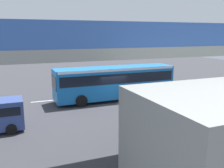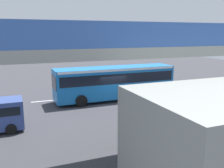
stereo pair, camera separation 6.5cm
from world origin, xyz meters
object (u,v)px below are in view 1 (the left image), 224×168
at_px(city_bus, 115,80).
at_px(bicycle_black, 214,94).
at_px(pedestrian, 188,88).
at_px(traffic_sign, 133,74).

xyz_separation_m(city_bus, bicycle_black, (-9.34, 3.17, -1.51)).
bearing_deg(pedestrian, traffic_sign, -48.18).
height_order(bicycle_black, traffic_sign, traffic_sign).
relative_size(bicycle_black, traffic_sign, 0.63).
xyz_separation_m(bicycle_black, traffic_sign, (6.16, -5.58, 1.52)).
relative_size(city_bus, pedestrian, 6.44).
height_order(city_bus, bicycle_black, city_bus).
distance_m(bicycle_black, traffic_sign, 8.45).
relative_size(pedestrian, traffic_sign, 0.64).
bearing_deg(traffic_sign, bicycle_black, 137.83).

